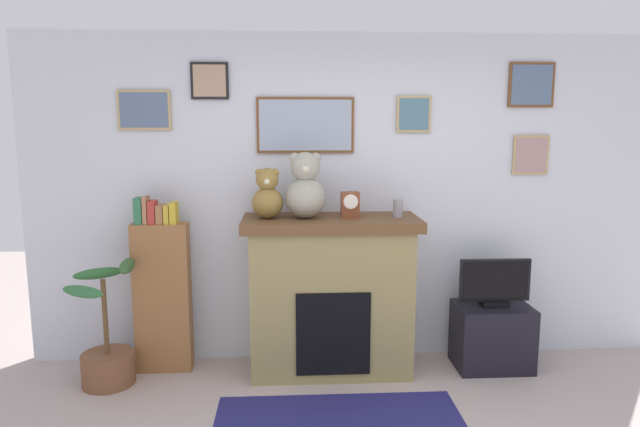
% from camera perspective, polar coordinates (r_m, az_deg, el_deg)
% --- Properties ---
extents(back_wall, '(5.20, 0.15, 2.60)m').
position_cam_1_polar(back_wall, '(4.52, 3.47, 1.56)').
color(back_wall, silver).
rests_on(back_wall, ground_plane).
extents(fireplace, '(1.33, 0.60, 1.21)m').
position_cam_1_polar(fireplace, '(4.33, 1.09, -8.22)').
color(fireplace, olive).
rests_on(fireplace, ground_plane).
extents(bookshelf, '(0.42, 0.16, 1.37)m').
position_cam_1_polar(bookshelf, '(4.49, -15.84, -7.67)').
color(bookshelf, brown).
rests_on(bookshelf, ground_plane).
extents(potted_plant, '(0.51, 0.57, 0.93)m').
position_cam_1_polar(potted_plant, '(4.49, -20.92, -12.88)').
color(potted_plant, brown).
rests_on(potted_plant, ground_plane).
extents(tv_stand, '(0.58, 0.40, 0.50)m').
position_cam_1_polar(tv_stand, '(4.69, 17.17, -11.91)').
color(tv_stand, black).
rests_on(tv_stand, ground_plane).
extents(television, '(0.55, 0.14, 0.37)m').
position_cam_1_polar(television, '(4.55, 17.43, -6.86)').
color(television, black).
rests_on(television, tv_stand).
extents(candle_jar, '(0.07, 0.07, 0.14)m').
position_cam_1_polar(candle_jar, '(4.23, 7.97, 0.56)').
color(candle_jar, gray).
rests_on(candle_jar, fireplace).
extents(mantel_clock, '(0.14, 0.10, 0.19)m').
position_cam_1_polar(mantel_clock, '(4.17, 3.09, 0.90)').
color(mantel_clock, brown).
rests_on(mantel_clock, fireplace).
extents(teddy_bear_tan, '(0.23, 0.23, 0.37)m').
position_cam_1_polar(teddy_bear_tan, '(4.14, -5.39, 1.81)').
color(teddy_bear_tan, olive).
rests_on(teddy_bear_tan, fireplace).
extents(teddy_bear_grey, '(0.31, 0.31, 0.49)m').
position_cam_1_polar(teddy_bear_grey, '(4.13, -1.51, 2.57)').
color(teddy_bear_grey, gray).
rests_on(teddy_bear_grey, fireplace).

